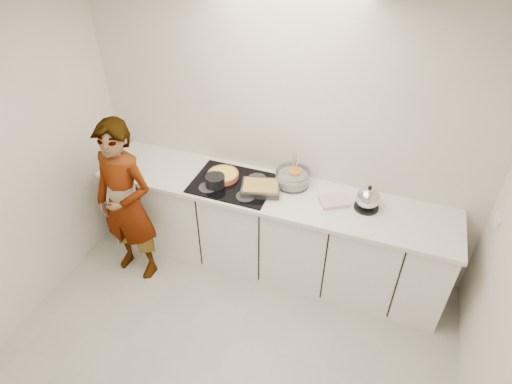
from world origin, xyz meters
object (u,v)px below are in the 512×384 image
(saucepan, at_px, (215,181))
(baking_dish, at_px, (261,188))
(tart_dish, at_px, (223,175))
(mixing_bowl, at_px, (292,178))
(hob, at_px, (233,183))
(cook, at_px, (126,204))
(utensil_crock, at_px, (294,177))
(kettle, at_px, (368,199))

(saucepan, height_order, baking_dish, saucepan)
(tart_dish, relative_size, mixing_bowl, 1.15)
(hob, relative_size, tart_dish, 1.89)
(hob, height_order, cook, cook)
(saucepan, xyz_separation_m, utensil_crock, (0.65, 0.29, 0.01))
(utensil_crock, bearing_deg, cook, -153.05)
(tart_dish, bearing_deg, mixing_bowl, 12.23)
(saucepan, bearing_deg, kettle, 7.10)
(mixing_bowl, relative_size, utensil_crock, 2.33)
(utensil_crock, distance_m, cook, 1.52)
(baking_dish, height_order, cook, cook)
(saucepan, height_order, cook, cook)
(kettle, bearing_deg, tart_dish, -178.77)
(saucepan, relative_size, mixing_bowl, 0.62)
(cook, bearing_deg, hob, 34.43)
(hob, distance_m, baking_dish, 0.28)
(saucepan, distance_m, cook, 0.82)
(tart_dish, bearing_deg, saucepan, -96.46)
(hob, bearing_deg, cook, -149.78)
(saucepan, xyz_separation_m, cook, (-0.70, -0.39, -0.16))
(saucepan, relative_size, baking_dish, 0.53)
(baking_dish, bearing_deg, mixing_bowl, 42.42)
(mixing_bowl, height_order, kettle, kettle)
(hob, xyz_separation_m, baking_dish, (0.28, -0.03, 0.04))
(mixing_bowl, relative_size, cook, 0.20)
(saucepan, xyz_separation_m, kettle, (1.31, 0.16, 0.04))
(saucepan, distance_m, baking_dish, 0.41)
(baking_dish, distance_m, kettle, 0.91)
(hob, xyz_separation_m, utensil_crock, (0.52, 0.20, 0.06))
(cook, bearing_deg, kettle, 19.73)
(hob, xyz_separation_m, tart_dish, (-0.12, 0.05, 0.03))
(baking_dish, relative_size, mixing_bowl, 1.17)
(tart_dish, height_order, kettle, kettle)
(mixing_bowl, bearing_deg, utensil_crock, 55.90)
(tart_dish, height_order, mixing_bowl, mixing_bowl)
(saucepan, bearing_deg, mixing_bowl, 23.04)
(kettle, bearing_deg, mixing_bowl, 171.08)
(utensil_crock, bearing_deg, baking_dish, -136.62)
(tart_dish, bearing_deg, utensil_crock, 13.68)
(utensil_crock, xyz_separation_m, cook, (-1.35, -0.68, -0.17))
(saucepan, distance_m, mixing_bowl, 0.69)
(hob, distance_m, utensil_crock, 0.56)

